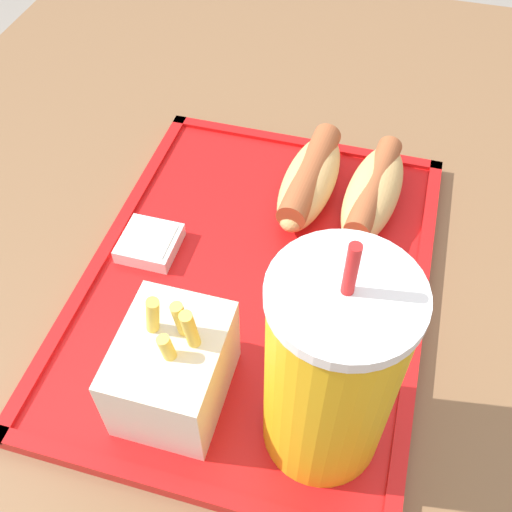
{
  "coord_description": "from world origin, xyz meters",
  "views": [
    {
      "loc": [
        0.36,
        0.06,
        1.2
      ],
      "look_at": [
        0.05,
        -0.02,
        0.81
      ],
      "focal_mm": 42.0,
      "sensor_mm": 36.0,
      "label": 1
    }
  ],
  "objects_px": {
    "hot_dog_near": "(312,180)",
    "sauce_cup_mayo": "(150,243)",
    "hot_dog_far": "(373,191)",
    "soda_cup": "(331,373)",
    "fries_carton": "(173,368)"
  },
  "relations": [
    {
      "from": "sauce_cup_mayo",
      "to": "hot_dog_near",
      "type": "bearing_deg",
      "value": 129.58
    },
    {
      "from": "hot_dog_near",
      "to": "hot_dog_far",
      "type": "bearing_deg",
      "value": 90.0
    },
    {
      "from": "hot_dog_far",
      "to": "sauce_cup_mayo",
      "type": "bearing_deg",
      "value": -60.5
    },
    {
      "from": "hot_dog_near",
      "to": "sauce_cup_mayo",
      "type": "relative_size",
      "value": 2.77
    },
    {
      "from": "fries_carton",
      "to": "soda_cup",
      "type": "bearing_deg",
      "value": 89.31
    },
    {
      "from": "soda_cup",
      "to": "hot_dog_near",
      "type": "relative_size",
      "value": 1.47
    },
    {
      "from": "hot_dog_near",
      "to": "sauce_cup_mayo",
      "type": "height_order",
      "value": "hot_dog_near"
    },
    {
      "from": "soda_cup",
      "to": "fries_carton",
      "type": "relative_size",
      "value": 1.89
    },
    {
      "from": "fries_carton",
      "to": "hot_dog_near",
      "type": "bearing_deg",
      "value": 167.36
    },
    {
      "from": "hot_dog_near",
      "to": "fries_carton",
      "type": "distance_m",
      "value": 0.24
    },
    {
      "from": "fries_carton",
      "to": "sauce_cup_mayo",
      "type": "bearing_deg",
      "value": -149.97
    },
    {
      "from": "fries_carton",
      "to": "hot_dog_far",
      "type": "bearing_deg",
      "value": 154.61
    },
    {
      "from": "hot_dog_far",
      "to": "hot_dog_near",
      "type": "distance_m",
      "value": 0.06
    },
    {
      "from": "hot_dog_far",
      "to": "hot_dog_near",
      "type": "bearing_deg",
      "value": -90.0
    },
    {
      "from": "soda_cup",
      "to": "hot_dog_far",
      "type": "bearing_deg",
      "value": 179.68
    }
  ]
}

